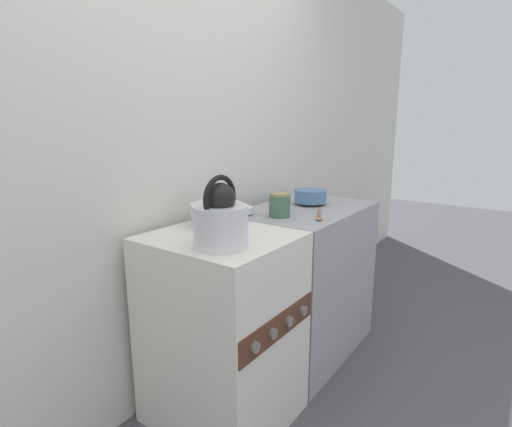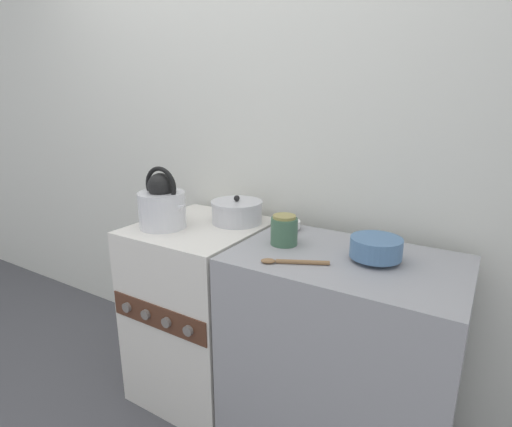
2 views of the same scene
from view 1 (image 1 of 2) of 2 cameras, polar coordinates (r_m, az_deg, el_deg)
wall_back at (r=1.91m, az=-13.79°, el=9.57°), size 7.00×0.06×2.50m
stove at (r=1.88m, az=-4.75°, el=-16.06°), size 0.55×0.62×0.88m
counter at (r=2.41m, az=6.81°, el=-9.42°), size 0.86×0.56×0.87m
kettle at (r=1.53m, az=-5.04°, el=-0.91°), size 0.26×0.21×0.28m
cooking_pot at (r=1.88m, az=-5.65°, el=-0.08°), size 0.24×0.24×0.13m
enamel_bowl at (r=2.37m, az=7.77°, el=2.45°), size 0.19×0.19×0.09m
small_ceramic_bowl at (r=2.10m, az=-1.86°, el=0.47°), size 0.11×0.11×0.04m
storage_jar at (r=2.05m, az=3.41°, el=1.18°), size 0.11×0.11×0.12m
wooden_spoon at (r=2.07m, az=9.02°, el=-0.27°), size 0.23×0.13×0.02m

